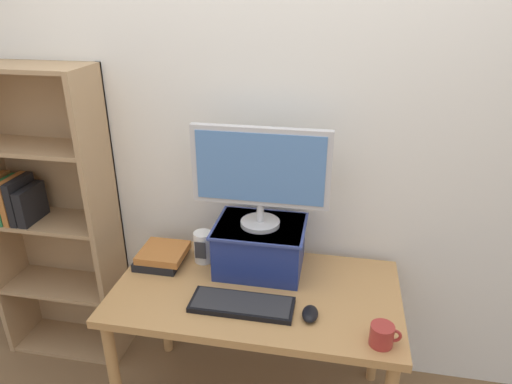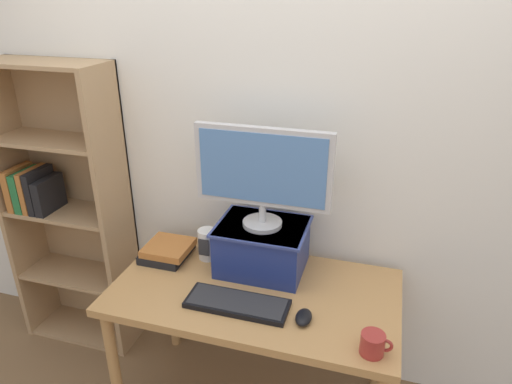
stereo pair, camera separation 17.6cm
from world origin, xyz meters
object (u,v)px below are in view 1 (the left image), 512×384
Objects in this scene: computer_monitor at (260,172)px; desk_speaker at (203,247)px; book_stack at (162,255)px; desk at (256,304)px; bookshelf_unit at (49,217)px; riser_box at (260,245)px; keyboard at (242,304)px; computer_mouse at (310,314)px; coffee_mug at (382,335)px.

computer_monitor is 0.49m from desk_speaker.
desk is at bearing -14.80° from book_stack.
bookshelf_unit is (-1.15, 0.26, 0.19)m from desk.
book_stack is at bearing -175.08° from riser_box.
computer_mouse is (0.28, -0.01, 0.01)m from keyboard.
bookshelf_unit is 1.19m from keyboard.
computer_monitor is (-0.00, -0.00, 0.36)m from riser_box.
riser_box is 0.67m from coffee_mug.
bookshelf_unit reaches higher than riser_box.
keyboard is at bearing -50.23° from desk_speaker.
riser_box is at bearing -1.28° from desk_speaker.
desk is 11.89× the size of computer_mouse.
desk is 0.58m from coffee_mug.
computer_mouse is 0.77m from book_stack.
keyboard reaches higher than desk.
coffee_mug reaches higher than computer_mouse.
coffee_mug is (0.52, -0.25, 0.12)m from desk.
desk is 0.59m from computer_monitor.
coffee_mug is at bearing -37.93° from riser_box.
book_stack is (-0.47, -0.04, -0.45)m from computer_monitor.
computer_mouse is at bearing -50.40° from riser_box.
riser_box reaches higher than desk.
bookshelf_unit reaches higher than desk_speaker.
computer_mouse is (0.25, -0.15, 0.10)m from desk.
desk is 2.90× the size of keyboard.
desk is 3.03× the size of riser_box.
keyboard is 0.52m from book_stack.
riser_box is 0.96× the size of keyboard.
computer_monitor is at bearing -90.00° from riser_box.
book_stack is 1.06m from coffee_mug.
keyboard is (-0.03, -0.13, 0.09)m from desk.
riser_box reaches higher than computer_mouse.
coffee_mug is (0.53, -0.41, -0.08)m from riser_box.
computer_monitor is 1.41× the size of keyboard.
coffee_mug is at bearing -27.48° from desk_speaker.
desk is 2.06× the size of computer_monitor.
book_stack is (0.67, -0.13, -0.07)m from bookshelf_unit.
desk_speaker is (-0.80, 0.42, 0.03)m from coffee_mug.
desk is 0.51m from book_stack.
bookshelf_unit reaches higher than computer_monitor.
riser_box reaches higher than book_stack.
bookshelf_unit is 3.74× the size of keyboard.
bookshelf_unit is 1.20m from computer_monitor.
keyboard is 1.83× the size of book_stack.
book_stack is 2.02× the size of coffee_mug.
desk is 0.17m from keyboard.
keyboard is at bearing -104.22° from desk.
keyboard is 3.69× the size of coffee_mug.
computer_monitor reaches higher than coffee_mug.
book_stack is at bearing 149.74° from keyboard.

